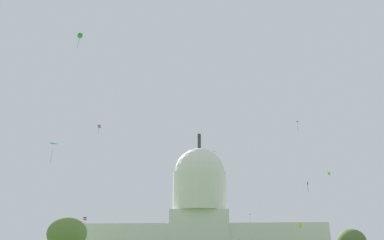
{
  "coord_description": "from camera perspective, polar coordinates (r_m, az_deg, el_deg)",
  "views": [
    {
      "loc": [
        4.15,
        -29.29,
        1.62
      ],
      "look_at": [
        -1.05,
        65.17,
        36.68
      ],
      "focal_mm": 36.47,
      "sensor_mm": 36.0,
      "label": 1
    }
  ],
  "objects": [
    {
      "name": "capitol_building",
      "position": [
        200.65,
        1.15,
        -14.67
      ],
      "size": [
        121.23,
        27.59,
        67.47
      ],
      "color": "silver",
      "rests_on": "ground_plane"
    },
    {
      "name": "tree_west_far",
      "position": [
        96.16,
        -17.8,
        -15.54
      ],
      "size": [
        11.52,
        11.2,
        11.84
      ],
      "color": "#4C3823",
      "rests_on": "ground_plane"
    },
    {
      "name": "kite_cyan_mid",
      "position": [
        90.7,
        -19.77,
        -3.74
      ],
      "size": [
        1.63,
        1.45,
        4.04
      ],
      "rotation": [
        0.0,
        0.0,
        3.76
      ],
      "color": "#33BCDB"
    },
    {
      "name": "kite_green_high",
      "position": [
        97.32,
        -16.06,
        11.78
      ],
      "size": [
        1.28,
        1.29,
        3.99
      ],
      "rotation": [
        0.0,
        0.0,
        3.88
      ],
      "color": "green"
    },
    {
      "name": "kite_violet_high",
      "position": [
        152.92,
        -13.41,
        -0.9
      ],
      "size": [
        1.22,
        1.18,
        3.77
      ],
      "rotation": [
        0.0,
        0.0,
        4.32
      ],
      "color": "purple"
    },
    {
      "name": "kite_blue_high",
      "position": [
        150.58,
        15.06,
        -0.51
      ],
      "size": [
        1.34,
        1.42,
        3.31
      ],
      "rotation": [
        0.0,
        0.0,
        4.01
      ],
      "color": "blue"
    },
    {
      "name": "kite_lime_mid",
      "position": [
        128.6,
        19.33,
        -7.36
      ],
      "size": [
        0.92,
        0.99,
        1.13
      ],
      "rotation": [
        0.0,
        0.0,
        3.29
      ],
      "color": "#8CD133"
    },
    {
      "name": "kite_orange_low",
      "position": [
        143.64,
        8.58,
        -13.71
      ],
      "size": [
        0.76,
        1.46,
        2.95
      ],
      "rotation": [
        0.0,
        0.0,
        1.53
      ],
      "color": "orange"
    },
    {
      "name": "kite_black_mid",
      "position": [
        129.2,
        16.57,
        -9.02
      ],
      "size": [
        0.42,
        0.73,
        3.19
      ],
      "rotation": [
        0.0,
        0.0,
        3.38
      ],
      "color": "black"
    },
    {
      "name": "kite_red_low",
      "position": [
        141.41,
        -15.4,
        -13.73
      ],
      "size": [
        1.23,
        1.23,
        2.88
      ],
      "rotation": [
        0.0,
        0.0,
        3.91
      ],
      "color": "red"
    },
    {
      "name": "kite_gold_low",
      "position": [
        105.42,
        15.57,
        -14.57
      ],
      "size": [
        0.54,
        0.98,
        1.37
      ],
      "rotation": [
        0.0,
        0.0,
        1.3
      ],
      "color": "gold"
    },
    {
      "name": "kite_turquoise_high",
      "position": [
        144.35,
        3.1,
        -4.73
      ],
      "size": [
        1.67,
        1.53,
        0.27
      ],
      "rotation": [
        0.0,
        0.0,
        3.81
      ],
      "color": "teal"
    },
    {
      "name": "kite_yellow_low",
      "position": [
        105.95,
        -10.2,
        -16.61
      ],
      "size": [
        1.4,
        1.35,
        0.27
      ],
      "rotation": [
        0.0,
        0.0,
        3.87
      ],
      "color": "yellow"
    }
  ]
}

